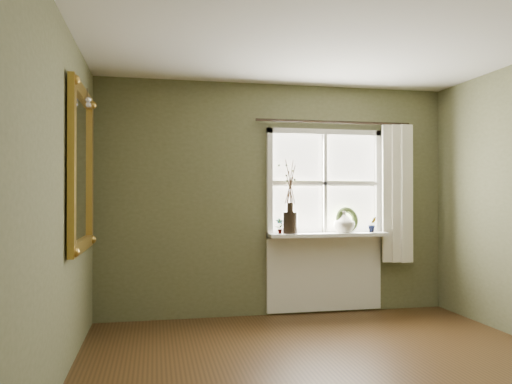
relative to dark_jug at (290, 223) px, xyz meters
The scene contains 14 objects.
ceiling 2.63m from the dark_jug, 92.98° to the right, with size 4.50×4.50×0.00m, color silver.
wall_back 0.33m from the dark_jug, 121.48° to the left, with size 4.00×0.10×2.60m, color #5E603F.
wall_left 3.04m from the dark_jug, 135.54° to the right, with size 0.10×4.50×2.60m, color #5E603F.
window_frame 0.63m from the dark_jug, 13.88° to the left, with size 1.36×0.06×1.24m.
window_sill 0.46m from the dark_jug, ahead, with size 1.36×0.26×0.04m, color white.
window_apron 0.74m from the dark_jug, 14.04° to the left, with size 1.36×0.04×0.88m, color white.
dark_jug is the anchor object (origin of this frame).
cream_vase 0.64m from the dark_jug, ahead, with size 0.23×0.23×0.24m, color beige.
wreath 0.69m from the dark_jug, ahead, with size 0.30×0.30×0.07m, color #32411D.
potted_plant_left 0.13m from the dark_jug, behind, with size 0.09×0.06×0.17m, color #32411D.
potted_plant_right 0.98m from the dark_jug, ahead, with size 0.10×0.08×0.18m, color #32411D.
curtain 1.32m from the dark_jug, ahead, with size 0.36×0.12×1.59m, color white.
curtain_rod 1.26m from the dark_jug, ahead, with size 0.03×0.03×1.84m, color black.
gilt_mirror 2.34m from the dark_jug, 155.22° to the right, with size 0.10×1.15×1.37m.
Camera 1 is at (-1.36, -3.22, 1.34)m, focal length 35.00 mm.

